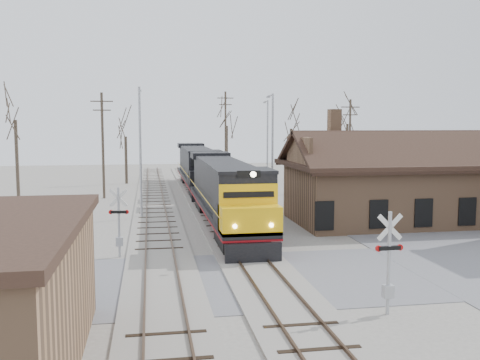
% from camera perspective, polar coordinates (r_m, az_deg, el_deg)
% --- Properties ---
extents(ground, '(140.00, 140.00, 0.00)m').
position_cam_1_polar(ground, '(24.31, 2.52, -10.40)').
color(ground, '#9B968C').
rests_on(ground, ground).
extents(road, '(60.00, 9.00, 0.03)m').
position_cam_1_polar(road, '(24.30, 2.52, -10.36)').
color(road, slate).
rests_on(road, ground).
extents(track_main, '(3.40, 90.00, 0.24)m').
position_cam_1_polar(track_main, '(38.71, -2.17, -4.12)').
color(track_main, '#9B968C').
rests_on(track_main, ground).
extents(track_siding, '(3.40, 90.00, 0.24)m').
position_cam_1_polar(track_siding, '(38.40, -8.86, -4.27)').
color(track_siding, '#9B968C').
rests_on(track_siding, ground).
extents(depot, '(15.20, 9.31, 7.90)m').
position_cam_1_polar(depot, '(38.95, 16.19, -0.81)').
color(depot, '#936B4C').
rests_on(depot, ground).
extents(locomotive_lead, '(3.04, 20.39, 4.53)m').
position_cam_1_polar(locomotive_lead, '(35.33, -1.53, -1.29)').
color(locomotive_lead, black).
rests_on(locomotive_lead, ground).
extents(locomotive_trailing, '(3.04, 20.39, 4.29)m').
position_cam_1_polar(locomotive_trailing, '(55.77, -4.54, 1.37)').
color(locomotive_trailing, black).
rests_on(locomotive_trailing, ground).
extents(crossbuck_near, '(1.07, 0.28, 3.76)m').
position_cam_1_polar(crossbuck_near, '(20.14, 15.58, -8.83)').
color(crossbuck_near, '#A5A8AD').
rests_on(crossbuck_near, ground).
extents(crossbuck_far, '(1.04, 0.27, 3.64)m').
position_cam_1_polar(crossbuck_far, '(28.24, -12.78, -4.61)').
color(crossbuck_far, '#A5A8AD').
rests_on(crossbuck_far, ground).
extents(streetlight_a, '(0.25, 2.04, 9.52)m').
position_cam_1_polar(streetlight_a, '(39.50, -10.59, 3.63)').
color(streetlight_a, '#A5A8AD').
rests_on(streetlight_a, ground).
extents(streetlight_b, '(0.25, 2.04, 9.36)m').
position_cam_1_polar(streetlight_b, '(44.87, 3.45, 3.89)').
color(streetlight_b, '#A5A8AD').
rests_on(streetlight_b, ground).
extents(streetlight_c, '(0.25, 2.04, 9.43)m').
position_cam_1_polar(streetlight_c, '(58.40, 2.92, 4.41)').
color(streetlight_c, '#A5A8AD').
rests_on(streetlight_c, ground).
extents(utility_pole_a, '(2.00, 0.24, 9.72)m').
position_cam_1_polar(utility_pole_a, '(50.72, -14.43, 3.80)').
color(utility_pole_a, '#382D23').
rests_on(utility_pole_a, ground).
extents(utility_pole_b, '(2.00, 0.24, 10.85)m').
position_cam_1_polar(utility_pole_b, '(66.66, -1.55, 4.96)').
color(utility_pole_b, '#382D23').
rests_on(utility_pole_b, ground).
extents(utility_pole_c, '(2.00, 0.24, 9.41)m').
position_cam_1_polar(utility_pole_c, '(57.08, 11.61, 3.93)').
color(utility_pole_c, '#382D23').
rests_on(utility_pole_c, ground).
extents(tree_a, '(4.82, 4.82, 11.82)m').
position_cam_1_polar(tree_a, '(53.49, -22.90, 7.20)').
color(tree_a, '#382D23').
rests_on(tree_a, ground).
extents(tree_b, '(3.62, 3.62, 8.88)m').
position_cam_1_polar(tree_b, '(62.78, -12.13, 5.36)').
color(tree_b, '#382D23').
rests_on(tree_b, ground).
extents(tree_c, '(4.43, 4.43, 10.84)m').
position_cam_1_polar(tree_c, '(69.20, -1.42, 6.70)').
color(tree_c, '#382D23').
rests_on(tree_c, ground).
extents(tree_d, '(4.20, 4.20, 10.30)m').
position_cam_1_polar(tree_d, '(65.01, 5.48, 6.38)').
color(tree_d, '#382D23').
rests_on(tree_d, ground).
extents(tree_e, '(4.59, 4.59, 11.24)m').
position_cam_1_polar(tree_e, '(67.43, 11.40, 6.85)').
color(tree_e, '#382D23').
rests_on(tree_e, ground).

